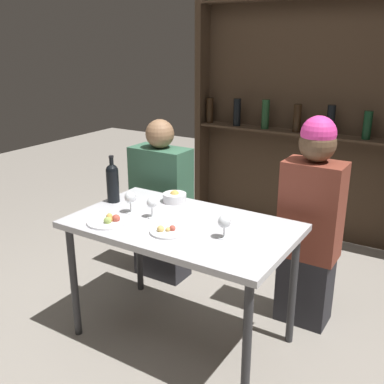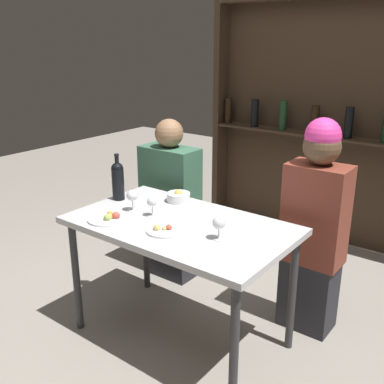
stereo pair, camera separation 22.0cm
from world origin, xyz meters
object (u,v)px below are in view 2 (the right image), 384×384
at_px(food_plate_1, 165,230).
at_px(seated_person_right, 314,229).
at_px(wine_bottle, 118,179).
at_px(food_plate_0, 109,218).
at_px(wine_glass_1, 132,196).
at_px(seated_person_left, 170,205).
at_px(wine_glass_2, 152,203).
at_px(snack_bowl, 178,197).
at_px(wine_glass_0, 219,224).

height_order(food_plate_1, seated_person_right, seated_person_right).
height_order(wine_bottle, food_plate_0, wine_bottle).
height_order(wine_glass_1, food_plate_1, wine_glass_1).
xyz_separation_m(wine_bottle, seated_person_right, (1.11, 0.51, -0.23)).
distance_m(wine_bottle, seated_person_right, 1.24).
xyz_separation_m(seated_person_left, seated_person_right, (1.11, -0.00, 0.10)).
bearing_deg(wine_glass_2, wine_bottle, 166.72).
xyz_separation_m(food_plate_0, seated_person_right, (0.90, 0.79, -0.10)).
relative_size(snack_bowl, seated_person_left, 0.12).
distance_m(wine_glass_0, wine_glass_1, 0.63).
height_order(wine_glass_2, seated_person_right, seated_person_right).
xyz_separation_m(snack_bowl, seated_person_left, (-0.33, 0.31, -0.22)).
height_order(wine_glass_0, wine_glass_2, wine_glass_0).
height_order(wine_glass_1, snack_bowl, wine_glass_1).
relative_size(food_plate_0, seated_person_left, 0.19).
xyz_separation_m(wine_glass_0, wine_glass_2, (-0.48, 0.03, -0.00)).
bearing_deg(seated_person_right, food_plate_1, -126.77).
distance_m(seated_person_left, seated_person_right, 1.11).
bearing_deg(snack_bowl, food_plate_0, -103.88).
relative_size(food_plate_1, snack_bowl, 1.37).
bearing_deg(snack_bowl, wine_bottle, -148.80).
relative_size(wine_glass_2, food_plate_0, 0.53).
bearing_deg(food_plate_0, wine_glass_2, 51.34).
distance_m(wine_glass_0, snack_bowl, 0.61).
bearing_deg(seated_person_right, snack_bowl, -158.21).
bearing_deg(seated_person_left, wine_bottle, -89.80).
height_order(wine_bottle, snack_bowl, wine_bottle).
relative_size(wine_bottle, wine_glass_1, 2.29).
xyz_separation_m(food_plate_0, snack_bowl, (0.12, 0.48, 0.02)).
distance_m(wine_bottle, food_plate_1, 0.62).
bearing_deg(food_plate_1, seated_person_left, 128.16).
xyz_separation_m(wine_glass_1, wine_glass_2, (0.15, 0.01, -0.01)).
xyz_separation_m(wine_glass_2, food_plate_0, (-0.16, -0.19, -0.07)).
distance_m(wine_glass_0, food_plate_0, 0.66).
relative_size(wine_bottle, food_plate_0, 1.32).
distance_m(wine_glass_0, seated_person_right, 0.70).
bearing_deg(wine_glass_0, wine_glass_2, 176.12).
xyz_separation_m(wine_bottle, food_plate_0, (0.21, -0.28, -0.12)).
distance_m(wine_glass_0, seated_person_left, 1.09).
height_order(food_plate_1, snack_bowl, snack_bowl).
height_order(wine_bottle, food_plate_1, wine_bottle).
bearing_deg(snack_bowl, food_plate_1, -60.06).
relative_size(wine_glass_0, seated_person_left, 0.10).
bearing_deg(snack_bowl, wine_glass_1, -111.38).
height_order(wine_glass_2, snack_bowl, wine_glass_2).
bearing_deg(seated_person_right, wine_glass_2, -141.16).
xyz_separation_m(wine_bottle, snack_bowl, (0.33, 0.20, -0.10)).
bearing_deg(wine_glass_2, seated_person_right, 38.84).
height_order(wine_glass_0, food_plate_0, wine_glass_0).
distance_m(wine_glass_2, food_plate_0, 0.26).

